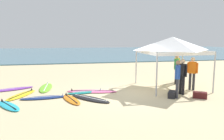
{
  "coord_description": "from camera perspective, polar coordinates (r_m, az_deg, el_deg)",
  "views": [
    {
      "loc": [
        -3.14,
        -9.94,
        2.69
      ],
      "look_at": [
        -0.75,
        1.28,
        1.0
      ],
      "focal_mm": 34.96,
      "sensor_mm": 36.0,
      "label": 1
    }
  ],
  "objects": [
    {
      "name": "ground_plane",
      "position": [
        10.76,
        5.38,
        -6.13
      ],
      "size": [
        80.0,
        80.0,
        0.0
      ],
      "primitive_type": "plane",
      "color": "beige"
    },
    {
      "name": "sea",
      "position": [
        41.13,
        -7.65,
        4.63
      ],
      "size": [
        80.0,
        36.0,
        0.1
      ],
      "primitive_type": "cube",
      "color": "teal",
      "rests_on": "ground"
    },
    {
      "name": "canopy_tent",
      "position": [
        12.08,
        15.51,
        6.64
      ],
      "size": [
        3.12,
        3.12,
        2.75
      ],
      "color": "#B7B7BC",
      "rests_on": "ground"
    },
    {
      "name": "surfboard_orange",
      "position": [
        9.76,
        -10.62,
        -7.55
      ],
      "size": [
        1.0,
        1.88,
        0.19
      ],
      "color": "orange",
      "rests_on": "ground"
    },
    {
      "name": "surfboard_cyan",
      "position": [
        9.64,
        -25.45,
        -8.43
      ],
      "size": [
        1.39,
        1.79,
        0.19
      ],
      "color": "#23B2CC",
      "rests_on": "ground"
    },
    {
      "name": "surfboard_teal",
      "position": [
        10.92,
        -6.74,
        -5.74
      ],
      "size": [
        1.93,
        0.86,
        0.19
      ],
      "color": "#19847F",
      "rests_on": "ground"
    },
    {
      "name": "surfboard_lime",
      "position": [
        12.33,
        -16.9,
        -4.42
      ],
      "size": [
        0.69,
        2.31,
        0.19
      ],
      "color": "#7AD12D",
      "rests_on": "ground"
    },
    {
      "name": "surfboard_purple",
      "position": [
        12.58,
        -24.93,
        -4.59
      ],
      "size": [
        2.28,
        1.38,
        0.19
      ],
      "color": "purple",
      "rests_on": "ground"
    },
    {
      "name": "surfboard_navy",
      "position": [
        10.34,
        -17.33,
        -6.88
      ],
      "size": [
        2.06,
        0.68,
        0.19
      ],
      "color": "navy",
      "rests_on": "ground"
    },
    {
      "name": "surfboard_yellow",
      "position": [
        11.17,
        -22.57,
        -6.02
      ],
      "size": [
        1.36,
        2.1,
        0.19
      ],
      "color": "yellow",
      "rests_on": "ground"
    },
    {
      "name": "surfboard_pink",
      "position": [
        11.06,
        -5.28,
        -5.55
      ],
      "size": [
        2.59,
        1.26,
        0.19
      ],
      "color": "pink",
      "rests_on": "ground"
    },
    {
      "name": "surfboard_black",
      "position": [
        9.77,
        -5.72,
        -7.43
      ],
      "size": [
        1.88,
        2.03,
        0.19
      ],
      "color": "black",
      "rests_on": "ground"
    },
    {
      "name": "person_black",
      "position": [
        10.89,
        17.91,
        -1.02
      ],
      "size": [
        0.31,
        0.53,
        1.71
      ],
      "color": "black",
      "rests_on": "ground"
    },
    {
      "name": "person_green",
      "position": [
        13.25,
        16.5,
        0.66
      ],
      "size": [
        0.39,
        0.46,
        1.71
      ],
      "color": "black",
      "rests_on": "ground"
    },
    {
      "name": "person_blue",
      "position": [
        10.21,
        16.78,
        -1.57
      ],
      "size": [
        0.37,
        0.49,
        1.71
      ],
      "color": "#383842",
      "rests_on": "ground"
    },
    {
      "name": "person_orange",
      "position": [
        12.01,
        20.27,
        -0.29
      ],
      "size": [
        0.43,
        0.41,
        1.71
      ],
      "color": "#2D2D33",
      "rests_on": "ground"
    },
    {
      "name": "person_yellow",
      "position": [
        13.87,
        16.64,
        0.98
      ],
      "size": [
        0.45,
        0.39,
        1.71
      ],
      "color": "black",
      "rests_on": "ground"
    },
    {
      "name": "gear_bag_near_tent",
      "position": [
        10.64,
        21.98,
        -6.11
      ],
      "size": [
        0.68,
        0.6,
        0.28
      ],
      "primitive_type": "cube",
      "rotation": [
        0.0,
        0.0,
        2.56
      ],
      "color": "#4C1919",
      "rests_on": "ground"
    },
    {
      "name": "gear_bag_by_pole",
      "position": [
        10.38,
        15.44,
        -6.15
      ],
      "size": [
        0.6,
        0.68,
        0.28
      ],
      "primitive_type": "cube",
      "rotation": [
        0.0,
        0.0,
        0.98
      ],
      "color": "#232328",
      "rests_on": "ground"
    }
  ]
}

